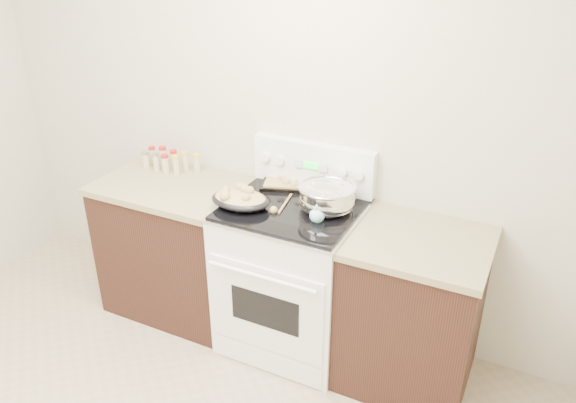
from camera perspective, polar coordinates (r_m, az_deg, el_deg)
The scene contains 10 objects.
room_shell at distance 2.04m, azimuth -26.82°, elevation 4.05°, with size 4.10×3.60×2.75m.
counter_left at distance 3.79m, azimuth -10.97°, elevation -4.43°, with size 0.93×0.67×0.92m.
counter_right at distance 3.23m, azimuth 12.43°, elevation -10.74°, with size 0.73×0.67×0.92m.
kitchen_range at distance 3.39m, azimuth 0.41°, elevation -7.34°, with size 0.78×0.73×1.22m.
mixing_bowl at distance 3.10m, azimuth 3.97°, elevation 0.41°, with size 0.41×0.41×0.19m.
roasting_pan at distance 3.15m, azimuth -4.89°, elevation 0.29°, with size 0.36×0.26×0.11m.
baking_sheet at distance 3.42m, azimuth 0.49°, elevation 2.02°, with size 0.44×0.37×0.06m.
wooden_spoon at distance 3.13m, azimuth -1.05°, elevation -0.62°, with size 0.07×0.25×0.04m.
blue_ladle at distance 3.01m, azimuth 3.13°, elevation -1.30°, with size 0.12×0.28×0.10m.
spice_jars at distance 3.76m, azimuth -12.08°, elevation 4.11°, with size 0.39×0.15×0.13m.
Camera 1 is at (1.57, -1.11, 2.39)m, focal length 35.00 mm.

